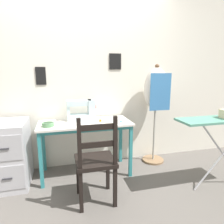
% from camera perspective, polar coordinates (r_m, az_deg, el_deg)
% --- Properties ---
extents(ground_plane, '(14.00, 14.00, 0.00)m').
position_cam_1_polar(ground_plane, '(2.63, -6.52, -19.51)').
color(ground_plane, '#5B5651').
extents(wall_back, '(10.00, 0.06, 2.55)m').
position_cam_1_polar(wall_back, '(2.83, -8.83, 9.89)').
color(wall_back, silver).
rests_on(wall_back, ground_plane).
extents(sewing_table, '(1.17, 0.52, 0.71)m').
position_cam_1_polar(sewing_table, '(2.60, -7.61, -4.84)').
color(sewing_table, silver).
rests_on(sewing_table, ground_plane).
extents(sewing_machine, '(0.38, 0.17, 0.29)m').
position_cam_1_polar(sewing_machine, '(2.68, -8.40, 0.38)').
color(sewing_machine, silver).
rests_on(sewing_machine, sewing_table).
extents(fabric_bowl, '(0.14, 0.14, 0.05)m').
position_cam_1_polar(fabric_bowl, '(2.48, -17.80, -3.39)').
color(fabric_bowl, '#56895B').
rests_on(fabric_bowl, sewing_table).
extents(scissors, '(0.14, 0.11, 0.01)m').
position_cam_1_polar(scissors, '(2.62, 3.04, -2.55)').
color(scissors, silver).
rests_on(scissors, sewing_table).
extents(thread_spool_near_machine, '(0.04, 0.04, 0.04)m').
position_cam_1_polar(thread_spool_near_machine, '(2.58, -3.33, -2.40)').
color(thread_spool_near_machine, orange).
rests_on(thread_spool_near_machine, sewing_table).
extents(wooden_chair, '(0.40, 0.38, 0.95)m').
position_cam_1_polar(wooden_chair, '(2.10, -4.67, -13.93)').
color(wooden_chair, black).
rests_on(wooden_chair, ground_plane).
extents(filing_cabinet, '(0.38, 0.56, 0.78)m').
position_cam_1_polar(filing_cabinet, '(2.71, -26.77, -10.60)').
color(filing_cabinet, '#B7B7BC').
rests_on(filing_cabinet, ground_plane).
extents(dress_form, '(0.36, 0.32, 1.45)m').
position_cam_1_polar(dress_form, '(2.94, 12.46, 5.25)').
color(dress_form, '#846647').
rests_on(dress_form, ground_plane).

